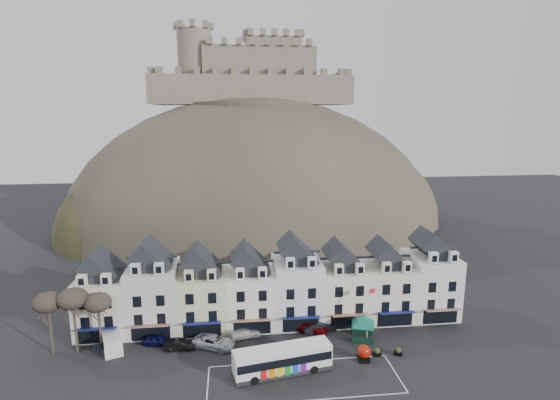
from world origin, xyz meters
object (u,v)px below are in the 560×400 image
Objects in this scene: car_silver at (214,342)px; car_maroon at (311,327)px; car_white at (245,333)px; flagpole at (369,310)px; car_charcoal at (319,326)px; bus_shelter at (363,320)px; car_navy at (158,340)px; red_buoy at (364,353)px; white_van at (112,341)px; bus at (282,359)px; car_black at (180,345)px.

car_maroon reaches higher than car_silver.
car_white is 0.92× the size of car_maroon.
flagpole is 17.05m from car_white.
car_charcoal is at bearing -101.87° from car_white.
bus_shelter is 1.37× the size of car_navy.
car_maroon is at bearing -74.27° from car_navy.
car_silver is at bearing -88.52° from car_navy.
red_buoy is 0.49× the size of car_white.
car_white is (-14.40, 7.34, -0.44)m from red_buoy.
bus_shelter is 1.51m from flagpole.
flagpole is 28.36m from car_navy.
car_charcoal is (14.52, 2.50, -0.01)m from car_silver.
white_van is 1.27× the size of car_white.
car_maroon is (26.50, 1.39, -0.35)m from white_van.
bus reaches higher than white_van.
car_white is (8.58, 2.09, -0.06)m from car_black.
white_van is (-33.77, 1.49, -3.13)m from flagpole.
flagpole is at bearing -66.23° from car_silver.
bus_shelter is 1.20× the size of car_charcoal.
flagpole is 8.56m from car_maroon.
bus_shelter reaches higher than car_navy.
bus reaches higher than red_buoy.
car_black is (-12.67, 6.62, -1.15)m from bus.
car_maroon is at bearing 50.25° from bus.
car_navy is 0.87× the size of car_charcoal.
bus_shelter is at bearing -80.89° from car_navy.
car_black reaches higher than car_white.
red_buoy is at bearing -91.56° from car_navy.
flagpole is (2.07, 4.88, 3.21)m from red_buoy.
bus is at bearing -172.42° from red_buoy.
red_buoy is 0.37× the size of car_silver.
bus is 2.55× the size of car_charcoal.
car_charcoal is (1.20, 0.00, -0.02)m from car_maroon.
red_buoy is 6.19m from flagpole.
car_maroon is at bearing -16.71° from white_van.
car_navy is at bearing 176.10° from flagpole.
bus_shelter is at bearing -89.35° from car_maroon.
bus_shelter is 7.47m from car_maroon.
car_white is at bearing 152.98° from red_buoy.
bus is at bearing 174.95° from car_maroon.
car_maroon reaches higher than car_charcoal.
bus is at bearing -104.40° from car_navy.
white_van is at bearing 79.12° from car_white.
flagpole is 25.31m from car_black.
flagpole is 1.61× the size of car_maroon.
flagpole is 1.59× the size of car_charcoal.
bus is 1.60× the size of flagpole.
car_silver is (7.48, -1.53, 0.08)m from car_navy.
white_van is (-31.70, 6.36, 0.08)m from red_buoy.
white_van is at bearing 84.14° from car_black.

